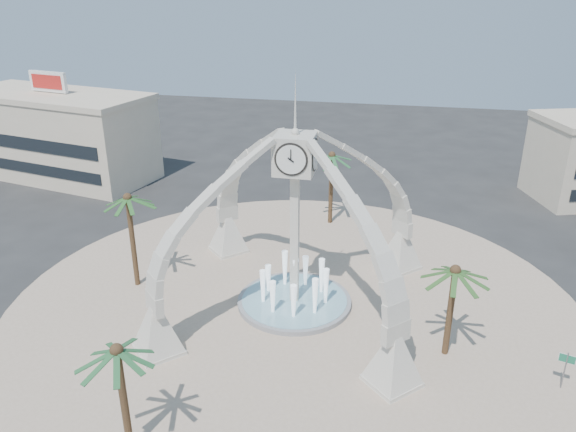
% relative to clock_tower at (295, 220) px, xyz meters
% --- Properties ---
extents(ground, '(140.00, 140.00, 0.00)m').
position_rel_clock_tower_xyz_m(ground, '(0.00, 0.00, -6.49)').
color(ground, '#282828').
rests_on(ground, ground).
extents(plaza, '(40.00, 40.00, 0.06)m').
position_rel_clock_tower_xyz_m(plaza, '(0.00, 0.00, -6.46)').
color(plaza, '#BEA48D').
rests_on(plaza, ground).
extents(clock_tower, '(17.94, 17.94, 16.30)m').
position_rel_clock_tower_xyz_m(clock_tower, '(0.00, 0.00, 0.00)').
color(clock_tower, beige).
rests_on(clock_tower, ground).
extents(fountain, '(8.00, 8.00, 3.62)m').
position_rel_clock_tower_xyz_m(fountain, '(0.00, 0.00, -6.20)').
color(fountain, gray).
rests_on(fountain, ground).
extents(building_nw, '(23.75, 13.73, 11.90)m').
position_rel_clock_tower_xyz_m(building_nw, '(-32.00, 22.00, -1.66)').
color(building_nw, beige).
rests_on(building_nw, ground).
extents(palm_east, '(5.37, 5.37, 6.56)m').
position_rel_clock_tower_xyz_m(palm_east, '(10.15, -3.62, -0.78)').
color(palm_east, brown).
rests_on(palm_east, ground).
extents(palm_west, '(5.31, 5.31, 7.79)m').
position_rel_clock_tower_xyz_m(palm_west, '(-12.05, 0.22, 0.41)').
color(palm_west, brown).
rests_on(palm_west, ground).
extents(palm_north, '(4.99, 4.99, 7.40)m').
position_rel_clock_tower_xyz_m(palm_north, '(0.44, 14.74, 0.02)').
color(palm_north, brown).
rests_on(palm_north, ground).
extents(palm_south, '(4.40, 4.40, 6.60)m').
position_rel_clock_tower_xyz_m(palm_south, '(-5.21, -14.65, -0.71)').
color(palm_south, brown).
rests_on(palm_south, ground).
extents(street_sign, '(0.86, 0.28, 2.43)m').
position_rel_clock_tower_xyz_m(street_sign, '(16.37, -5.55, -4.76)').
color(street_sign, slate).
rests_on(street_sign, ground).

